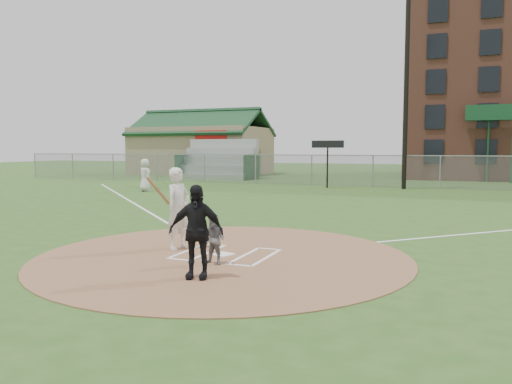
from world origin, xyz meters
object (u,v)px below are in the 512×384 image
at_px(ondeck_player, 145,175).
at_px(batter_at_plate, 178,208).
at_px(umpire, 196,231).
at_px(home_plate, 223,254).
at_px(catcher, 214,239).

xyz_separation_m(ondeck_player, batter_at_plate, (10.20, -13.59, 0.08)).
bearing_deg(umpire, batter_at_plate, 112.54).
bearing_deg(home_plate, ondeck_player, 129.70).
bearing_deg(batter_at_plate, umpire, -52.81).
bearing_deg(ondeck_player, umpire, 154.37).
height_order(home_plate, umpire, umpire).
relative_size(home_plate, ondeck_player, 0.22).
bearing_deg(catcher, umpire, -74.61).
height_order(catcher, batter_at_plate, batter_at_plate).
height_order(home_plate, batter_at_plate, batter_at_plate).
bearing_deg(catcher, home_plate, 110.58).
height_order(ondeck_player, batter_at_plate, batter_at_plate).
height_order(umpire, ondeck_player, ondeck_player).
relative_size(catcher, umpire, 0.60).
bearing_deg(ondeck_player, catcher, 155.95).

